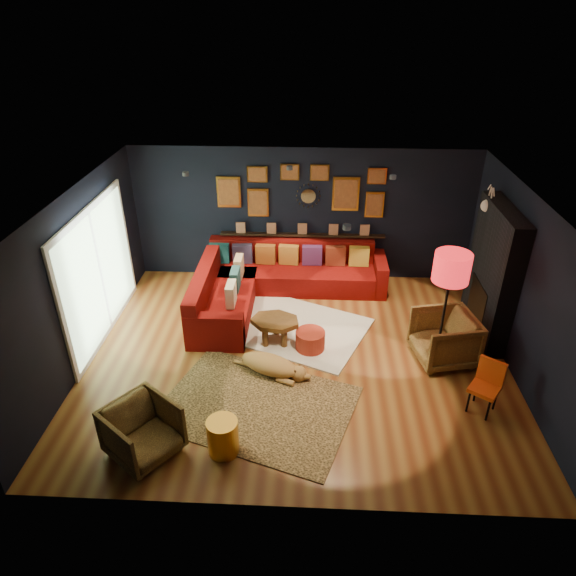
{
  "coord_description": "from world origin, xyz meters",
  "views": [
    {
      "loc": [
        0.18,
        -6.51,
        4.96
      ],
      "look_at": [
        -0.16,
        0.3,
        1.08
      ],
      "focal_mm": 32.0,
      "sensor_mm": 36.0,
      "label": 1
    }
  ],
  "objects_px": {
    "gold_stool": "(223,437)",
    "coffee_table": "(275,324)",
    "armchair_right": "(444,336)",
    "sectional": "(268,283)",
    "orange_chair": "(487,382)",
    "pouf": "(310,340)",
    "dog": "(269,361)",
    "floor_lamp": "(451,272)",
    "armchair_left": "(142,429)"
  },
  "relations": [
    {
      "from": "coffee_table",
      "to": "armchair_left",
      "type": "relative_size",
      "value": 1.13
    },
    {
      "from": "sectional",
      "to": "floor_lamp",
      "type": "bearing_deg",
      "value": -33.93
    },
    {
      "from": "sectional",
      "to": "floor_lamp",
      "type": "relative_size",
      "value": 1.81
    },
    {
      "from": "gold_stool",
      "to": "orange_chair",
      "type": "bearing_deg",
      "value": 15.47
    },
    {
      "from": "sectional",
      "to": "floor_lamp",
      "type": "distance_m",
      "value": 3.57
    },
    {
      "from": "armchair_left",
      "to": "dog",
      "type": "xyz_separation_m",
      "value": [
        1.41,
        1.63,
        -0.18
      ]
    },
    {
      "from": "coffee_table",
      "to": "gold_stool",
      "type": "height_order",
      "value": "gold_stool"
    },
    {
      "from": "pouf",
      "to": "orange_chair",
      "type": "height_order",
      "value": "orange_chair"
    },
    {
      "from": "sectional",
      "to": "gold_stool",
      "type": "height_order",
      "value": "sectional"
    },
    {
      "from": "coffee_table",
      "to": "armchair_right",
      "type": "xyz_separation_m",
      "value": [
        2.62,
        -0.33,
        0.08
      ]
    },
    {
      "from": "sectional",
      "to": "pouf",
      "type": "bearing_deg",
      "value": -63.15
    },
    {
      "from": "sectional",
      "to": "pouf",
      "type": "xyz_separation_m",
      "value": [
        0.81,
        -1.61,
        -0.14
      ]
    },
    {
      "from": "orange_chair",
      "to": "sectional",
      "type": "bearing_deg",
      "value": 174.19
    },
    {
      "from": "orange_chair",
      "to": "coffee_table",
      "type": "bearing_deg",
      "value": -169.78
    },
    {
      "from": "armchair_left",
      "to": "gold_stool",
      "type": "bearing_deg",
      "value": -48.29
    },
    {
      "from": "gold_stool",
      "to": "floor_lamp",
      "type": "relative_size",
      "value": 0.26
    },
    {
      "from": "armchair_right",
      "to": "dog",
      "type": "height_order",
      "value": "armchair_right"
    },
    {
      "from": "floor_lamp",
      "to": "dog",
      "type": "xyz_separation_m",
      "value": [
        -2.55,
        -0.37,
        -1.39
      ]
    },
    {
      "from": "armchair_right",
      "to": "gold_stool",
      "type": "height_order",
      "value": "armchair_right"
    },
    {
      "from": "sectional",
      "to": "pouf",
      "type": "distance_m",
      "value": 1.81
    },
    {
      "from": "coffee_table",
      "to": "pouf",
      "type": "relative_size",
      "value": 1.89
    },
    {
      "from": "orange_chair",
      "to": "floor_lamp",
      "type": "relative_size",
      "value": 0.41
    },
    {
      "from": "pouf",
      "to": "dog",
      "type": "xyz_separation_m",
      "value": [
        -0.6,
        -0.62,
        0.03
      ]
    },
    {
      "from": "orange_chair",
      "to": "dog",
      "type": "distance_m",
      "value": 3.06
    },
    {
      "from": "armchair_left",
      "to": "gold_stool",
      "type": "relative_size",
      "value": 1.61
    },
    {
      "from": "coffee_table",
      "to": "sectional",
      "type": "bearing_deg",
      "value": 99.63
    },
    {
      "from": "pouf",
      "to": "gold_stool",
      "type": "height_order",
      "value": "gold_stool"
    },
    {
      "from": "armchair_right",
      "to": "orange_chair",
      "type": "xyz_separation_m",
      "value": [
        0.34,
        -1.08,
        0.01
      ]
    },
    {
      "from": "gold_stool",
      "to": "orange_chair",
      "type": "relative_size",
      "value": 0.63
    },
    {
      "from": "sectional",
      "to": "orange_chair",
      "type": "distance_m",
      "value": 4.28
    },
    {
      "from": "sectional",
      "to": "armchair_left",
      "type": "height_order",
      "value": "sectional"
    },
    {
      "from": "sectional",
      "to": "coffee_table",
      "type": "relative_size",
      "value": 3.83
    },
    {
      "from": "armchair_left",
      "to": "armchair_right",
      "type": "bearing_deg",
      "value": -25.1
    },
    {
      "from": "pouf",
      "to": "floor_lamp",
      "type": "relative_size",
      "value": 0.25
    },
    {
      "from": "sectional",
      "to": "armchair_right",
      "type": "distance_m",
      "value": 3.36
    },
    {
      "from": "armchair_right",
      "to": "orange_chair",
      "type": "relative_size",
      "value": 1.13
    },
    {
      "from": "gold_stool",
      "to": "orange_chair",
      "type": "height_order",
      "value": "orange_chair"
    },
    {
      "from": "armchair_right",
      "to": "floor_lamp",
      "type": "relative_size",
      "value": 0.46
    },
    {
      "from": "armchair_left",
      "to": "sectional",
      "type": "bearing_deg",
      "value": 20.3
    },
    {
      "from": "armchair_right",
      "to": "sectional",
      "type": "bearing_deg",
      "value": -133.52
    },
    {
      "from": "pouf",
      "to": "orange_chair",
      "type": "distance_m",
      "value": 2.7
    },
    {
      "from": "sectional",
      "to": "armchair_left",
      "type": "distance_m",
      "value": 4.04
    },
    {
      "from": "pouf",
      "to": "armchair_left",
      "type": "relative_size",
      "value": 0.6
    },
    {
      "from": "pouf",
      "to": "floor_lamp",
      "type": "height_order",
      "value": "floor_lamp"
    },
    {
      "from": "pouf",
      "to": "armchair_left",
      "type": "distance_m",
      "value": 3.03
    },
    {
      "from": "coffee_table",
      "to": "orange_chair",
      "type": "xyz_separation_m",
      "value": [
        2.96,
        -1.41,
        0.09
      ]
    },
    {
      "from": "gold_stool",
      "to": "coffee_table",
      "type": "bearing_deg",
      "value": 78.59
    },
    {
      "from": "dog",
      "to": "coffee_table",
      "type": "bearing_deg",
      "value": 110.8
    },
    {
      "from": "armchair_right",
      "to": "dog",
      "type": "bearing_deg",
      "value": -91.99
    },
    {
      "from": "floor_lamp",
      "to": "coffee_table",
      "type": "bearing_deg",
      "value": 170.24
    }
  ]
}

